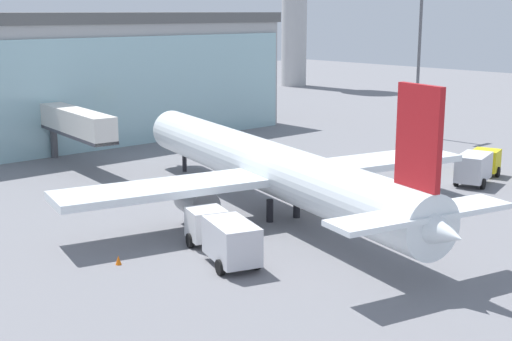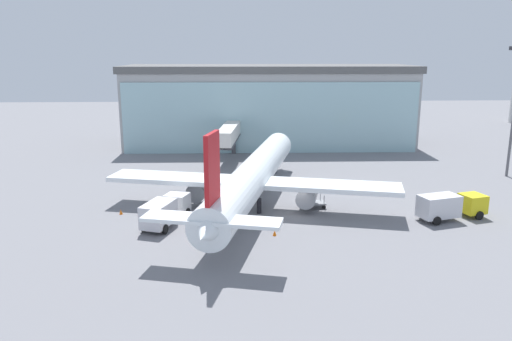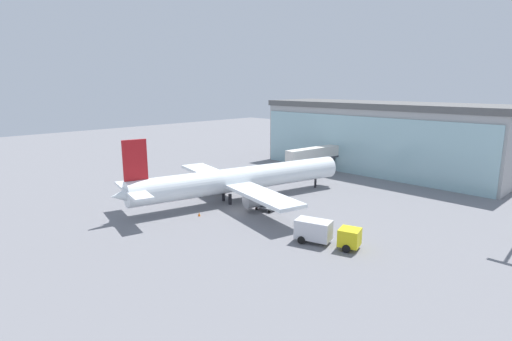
# 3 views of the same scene
# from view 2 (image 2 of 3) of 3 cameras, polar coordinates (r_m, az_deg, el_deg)

# --- Properties ---
(ground) EXTENTS (240.00, 240.00, 0.00)m
(ground) POSITION_cam_2_polar(r_m,az_deg,el_deg) (52.39, 4.32, -5.17)
(ground) COLOR slate
(terminal_building) EXTENTS (51.14, 16.91, 14.24)m
(terminal_building) POSITION_cam_2_polar(r_m,az_deg,el_deg) (90.77, 1.44, 7.45)
(terminal_building) COLOR #A3A3A3
(terminal_building) RESTS_ON ground
(jet_bridge) EXTENTS (3.81, 14.73, 5.51)m
(jet_bridge) POSITION_cam_2_polar(r_m,az_deg,el_deg) (77.37, -3.04, 4.14)
(jet_bridge) COLOR silver
(jet_bridge) RESTS_ON ground
(airplane) EXTENTS (31.59, 38.95, 10.74)m
(airplane) POSITION_cam_2_polar(r_m,az_deg,el_deg) (54.35, -0.35, -0.73)
(airplane) COLOR white
(airplane) RESTS_ON ground
(catering_truck) EXTENTS (4.38, 7.62, 2.65)m
(catering_truck) POSITION_cam_2_polar(r_m,az_deg,el_deg) (50.04, -10.37, -4.50)
(catering_truck) COLOR silver
(catering_truck) RESTS_ON ground
(fuel_truck) EXTENTS (7.62, 4.17, 2.65)m
(fuel_truck) POSITION_cam_2_polar(r_m,az_deg,el_deg) (54.42, 21.28, -3.75)
(fuel_truck) COLOR yellow
(fuel_truck) RESTS_ON ground
(baggage_cart) EXTENTS (2.96, 1.91, 1.50)m
(baggage_cart) POSITION_cam_2_polar(r_m,az_deg,el_deg) (55.07, 6.44, -3.73)
(baggage_cart) COLOR gray
(baggage_cart) RESTS_ON ground
(safety_cone_nose) EXTENTS (0.36, 0.36, 0.55)m
(safety_cone_nose) POSITION_cam_2_polar(r_m,az_deg,el_deg) (46.76, 2.14, -7.13)
(safety_cone_nose) COLOR orange
(safety_cone_nose) RESTS_ON ground
(safety_cone_wingtip) EXTENTS (0.36, 0.36, 0.55)m
(safety_cone_wingtip) POSITION_cam_2_polar(r_m,az_deg,el_deg) (54.48, -15.19, -4.57)
(safety_cone_wingtip) COLOR orange
(safety_cone_wingtip) RESTS_ON ground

